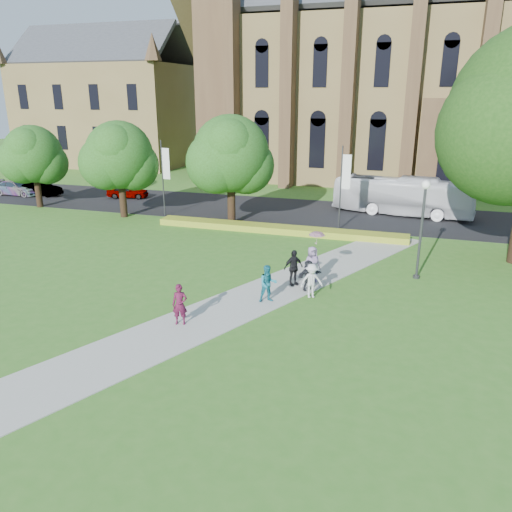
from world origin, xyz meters
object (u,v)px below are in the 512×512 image
(streetlamp, at_px, (422,218))
(tour_coach, at_px, (403,196))
(car_2, at_px, (17,188))
(car_1, at_px, (41,189))
(car_0, at_px, (128,191))
(pedestrian_0, at_px, (180,304))

(streetlamp, distance_m, tour_coach, 15.08)
(car_2, bearing_deg, car_1, -81.69)
(tour_coach, relative_size, car_0, 2.90)
(tour_coach, height_order, car_0, tour_coach)
(car_1, distance_m, car_2, 2.50)
(pedestrian_0, bearing_deg, car_1, 123.58)
(streetlamp, relative_size, car_2, 1.10)
(car_1, relative_size, car_2, 0.85)
(car_0, bearing_deg, pedestrian_0, -157.48)
(streetlamp, xyz_separation_m, car_1, (-34.78, 12.59, -2.61))
(streetlamp, height_order, car_0, streetlamp)
(pedestrian_0, bearing_deg, streetlamp, 27.34)
(tour_coach, height_order, car_2, tour_coach)
(tour_coach, bearing_deg, car_0, 100.19)
(car_1, xyz_separation_m, pedestrian_0, (25.25, -21.56, 0.24))
(car_1, bearing_deg, pedestrian_0, -132.99)
(tour_coach, relative_size, pedestrian_0, 6.17)
(tour_coach, xyz_separation_m, car_0, (-24.89, -0.72, -0.89))
(streetlamp, relative_size, tour_coach, 0.48)
(car_0, distance_m, car_2, 11.18)
(tour_coach, height_order, pedestrian_0, tour_coach)
(car_0, bearing_deg, streetlamp, -131.69)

